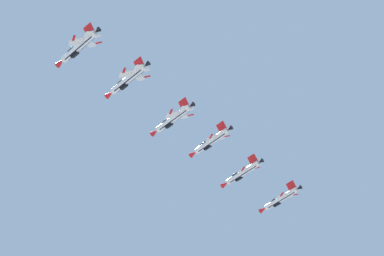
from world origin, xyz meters
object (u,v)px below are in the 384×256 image
object	(u,v)px
fighter_jet_left_wing	(128,80)
fighter_jet_trail_slot	(281,199)
fighter_jet_right_wing	(173,119)
fighter_jet_lead	(78,47)
fighter_jet_right_outer	(242,173)
fighter_jet_left_outer	(211,141)

from	to	relation	value
fighter_jet_left_wing	fighter_jet_trail_slot	bearing A→B (deg)	-0.56
fighter_jet_right_wing	fighter_jet_lead	bearing A→B (deg)	178.61
fighter_jet_left_wing	fighter_jet_right_outer	xyz separation A→B (m)	(29.00, 39.03, 2.95)
fighter_jet_right_wing	fighter_jet_right_outer	bearing A→B (deg)	1.97
fighter_jet_lead	fighter_jet_left_outer	size ratio (longest dim) A/B	1.00
fighter_jet_left_wing	fighter_jet_left_outer	world-z (taller)	fighter_jet_left_outer
fighter_jet_right_wing	fighter_jet_left_outer	distance (m)	15.44
fighter_jet_left_wing	fighter_jet_left_outer	xyz separation A→B (m)	(20.38, 25.65, 2.92)
fighter_jet_left_wing	fighter_jet_right_outer	distance (m)	48.71
fighter_jet_right_wing	fighter_jet_left_outer	world-z (taller)	fighter_jet_left_outer
fighter_jet_left_wing	fighter_jet_left_outer	bearing A→B (deg)	0.20
fighter_jet_right_wing	fighter_jet_right_outer	distance (m)	31.14
fighter_jet_left_outer	fighter_jet_lead	bearing A→B (deg)	178.39
fighter_jet_left_wing	fighter_jet_trail_slot	size ratio (longest dim) A/B	1.00
fighter_jet_right_wing	fighter_jet_trail_slot	bearing A→B (deg)	-1.60
fighter_jet_right_outer	fighter_jet_trail_slot	bearing A→B (deg)	-8.81
fighter_jet_left_outer	fighter_jet_left_wing	bearing A→B (deg)	-179.80
fighter_jet_lead	fighter_jet_trail_slot	world-z (taller)	fighter_jet_trail_slot
fighter_jet_left_outer	fighter_jet_right_outer	size ratio (longest dim) A/B	1.00
fighter_jet_left_wing	fighter_jet_trail_slot	world-z (taller)	fighter_jet_trail_slot
fighter_jet_lead	fighter_jet_left_outer	world-z (taller)	fighter_jet_left_outer
fighter_jet_right_wing	fighter_jet_left_outer	bearing A→B (deg)	-2.09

